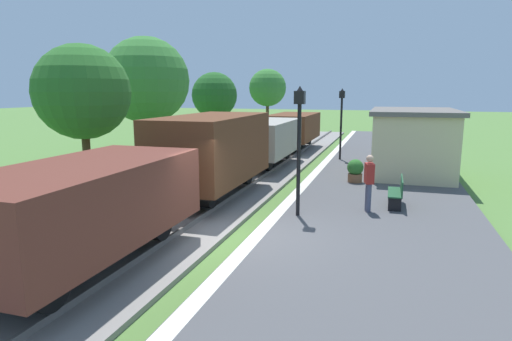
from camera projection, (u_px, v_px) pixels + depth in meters
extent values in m
plane|color=#517A38|center=(241.00, 244.00, 10.80)|extent=(160.00, 160.00, 0.00)
cube|color=#4C4C4F|center=(372.00, 254.00, 9.84)|extent=(6.00, 60.00, 0.25)
cube|color=silver|center=(256.00, 236.00, 10.64)|extent=(0.36, 60.00, 0.01)
cube|color=gray|center=(156.00, 233.00, 11.49)|extent=(3.80, 60.00, 0.12)
cube|color=slate|center=(181.00, 231.00, 11.26)|extent=(0.07, 60.00, 0.14)
cube|color=slate|center=(133.00, 226.00, 11.68)|extent=(0.07, 60.00, 0.14)
cube|color=brown|center=(84.00, 203.00, 8.66)|extent=(2.50, 5.60, 1.60)
cube|color=black|center=(87.00, 234.00, 8.78)|extent=(2.10, 5.15, 0.50)
cylinder|color=black|center=(136.00, 221.00, 10.51)|extent=(1.56, 0.84, 0.84)
cylinder|color=black|center=(16.00, 281.00, 7.15)|extent=(1.56, 0.84, 0.84)
cylinder|color=black|center=(160.00, 199.00, 11.55)|extent=(0.20, 0.30, 0.20)
cube|color=brown|center=(212.00, 148.00, 14.81)|extent=(2.50, 5.60, 2.20)
cube|color=black|center=(213.00, 175.00, 14.98)|extent=(2.10, 5.15, 0.50)
cylinder|color=black|center=(231.00, 172.00, 16.71)|extent=(1.56, 0.84, 0.84)
cylinder|color=black|center=(190.00, 193.00, 13.34)|extent=(1.56, 0.84, 0.84)
cylinder|color=black|center=(241.00, 162.00, 17.75)|extent=(0.20, 0.30, 0.20)
cylinder|color=black|center=(172.00, 194.00, 12.21)|extent=(0.20, 0.30, 0.20)
cube|color=gray|center=(265.00, 137.00, 21.06)|extent=(2.50, 5.60, 1.60)
cube|color=black|center=(265.00, 150.00, 21.18)|extent=(2.10, 5.15, 0.50)
cylinder|color=black|center=(274.00, 150.00, 22.90)|extent=(1.56, 0.84, 0.84)
cylinder|color=black|center=(254.00, 161.00, 19.54)|extent=(1.56, 0.84, 0.84)
cylinder|color=black|center=(280.00, 143.00, 23.95)|extent=(0.20, 0.30, 0.20)
cylinder|color=black|center=(246.00, 159.00, 18.41)|extent=(0.20, 0.30, 0.20)
cube|color=brown|center=(294.00, 127.00, 27.25)|extent=(2.50, 5.60, 1.60)
cube|color=black|center=(294.00, 137.00, 27.37)|extent=(2.10, 5.15, 0.50)
cylinder|color=black|center=(299.00, 138.00, 29.10)|extent=(1.56, 0.84, 0.84)
cylinder|color=black|center=(287.00, 144.00, 25.74)|extent=(1.56, 0.84, 0.84)
cylinder|color=black|center=(303.00, 133.00, 30.14)|extent=(0.20, 0.30, 0.20)
cylinder|color=black|center=(283.00, 142.00, 24.60)|extent=(0.20, 0.30, 0.20)
cube|color=beige|center=(412.00, 143.00, 18.77)|extent=(3.20, 5.50, 2.60)
cube|color=#66605B|center=(414.00, 111.00, 18.51)|extent=(3.50, 5.80, 0.18)
cube|color=black|center=(373.00, 142.00, 18.18)|extent=(0.03, 0.90, 0.80)
cube|color=#1E4C2D|center=(395.00, 192.00, 13.38)|extent=(0.42, 1.50, 0.04)
cube|color=#1E4C2D|center=(402.00, 185.00, 13.28)|extent=(0.04, 1.50, 0.45)
cube|color=black|center=(395.00, 204.00, 12.86)|extent=(0.38, 0.06, 0.42)
cube|color=black|center=(394.00, 195.00, 13.99)|extent=(0.38, 0.06, 0.42)
cube|color=#1E4C2D|center=(393.00, 147.00, 24.12)|extent=(0.42, 1.50, 0.04)
cube|color=#1E4C2D|center=(397.00, 143.00, 24.02)|extent=(0.04, 1.50, 0.45)
cube|color=black|center=(393.00, 153.00, 23.60)|extent=(0.38, 0.06, 0.42)
cube|color=black|center=(393.00, 150.00, 24.73)|extent=(0.38, 0.06, 0.42)
cylinder|color=#474C66|center=(369.00, 198.00, 12.73)|extent=(0.15, 0.15, 0.86)
cylinder|color=#474C66|center=(368.00, 197.00, 12.89)|extent=(0.15, 0.15, 0.86)
cube|color=maroon|center=(369.00, 173.00, 12.68)|extent=(0.32, 0.43, 0.60)
sphere|color=tan|center=(370.00, 159.00, 12.60)|extent=(0.22, 0.22, 0.22)
cylinder|color=brown|center=(355.00, 178.00, 16.98)|extent=(0.56, 0.56, 0.34)
sphere|color=#2D6B28|center=(355.00, 167.00, 16.90)|extent=(0.64, 0.64, 0.64)
cylinder|color=black|center=(299.00, 161.00, 12.18)|extent=(0.11, 0.11, 3.20)
cube|color=black|center=(300.00, 97.00, 11.86)|extent=(0.28, 0.28, 0.36)
sphere|color=#F2E5BF|center=(300.00, 97.00, 11.86)|extent=(0.20, 0.20, 0.20)
cone|color=black|center=(300.00, 89.00, 11.81)|extent=(0.20, 0.20, 0.16)
cylinder|color=black|center=(341.00, 129.00, 22.40)|extent=(0.11, 0.11, 3.20)
cube|color=black|center=(342.00, 95.00, 22.08)|extent=(0.28, 0.28, 0.36)
sphere|color=#F2E5BF|center=(342.00, 95.00, 22.08)|extent=(0.20, 0.20, 0.20)
cone|color=black|center=(342.00, 90.00, 22.03)|extent=(0.20, 0.20, 0.16)
cylinder|color=#4C3823|center=(88.00, 163.00, 15.27)|extent=(0.28, 0.28, 2.54)
sphere|color=#2D6B28|center=(82.00, 92.00, 14.81)|extent=(3.28, 3.28, 3.28)
cylinder|color=#4C3823|center=(149.00, 137.00, 23.36)|extent=(0.28, 0.28, 2.66)
sphere|color=#387A33|center=(146.00, 80.00, 22.81)|extent=(4.56, 4.56, 4.56)
cylinder|color=#4C3823|center=(215.00, 128.00, 31.70)|extent=(0.28, 0.28, 2.27)
sphere|color=#235B23|center=(214.00, 95.00, 31.27)|extent=(3.31, 3.31, 3.31)
cylinder|color=#4C3823|center=(267.00, 118.00, 38.75)|extent=(0.28, 0.28, 2.86)
sphere|color=#387A33|center=(268.00, 88.00, 38.26)|extent=(3.31, 3.31, 3.31)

